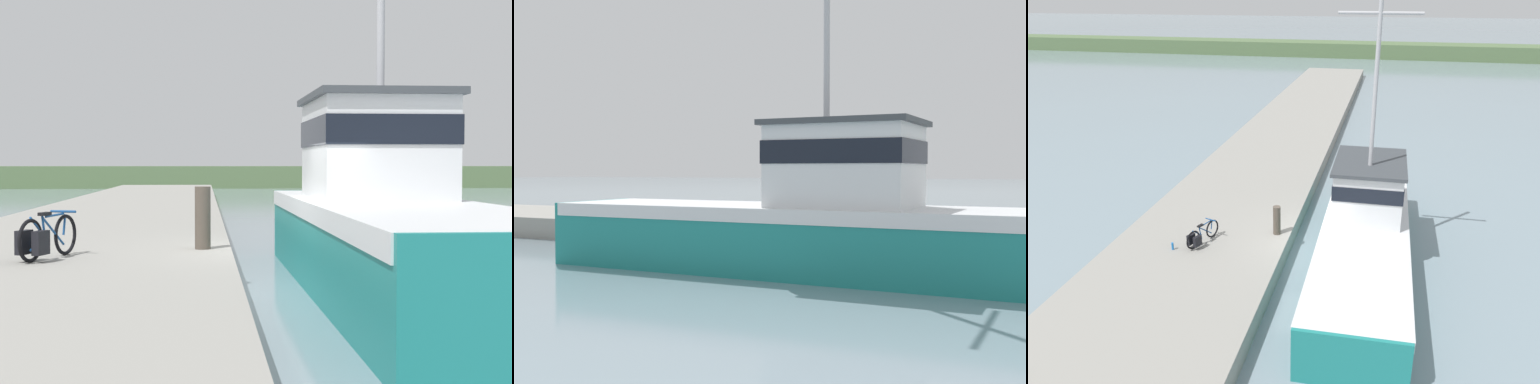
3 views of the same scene
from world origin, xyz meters
TOP-DOWN VIEW (x-y plane):
  - ground_plane at (0.00, 0.00)m, footprint 320.00×320.00m
  - dock_pier at (-3.88, 0.00)m, footprint 5.94×80.00m
  - fishing_boat_main at (1.73, 0.22)m, footprint 2.95×13.41m
  - bicycle_touring at (-3.78, -1.18)m, footprint 0.76×1.57m
  - mooring_post at (-1.39, 0.16)m, footprint 0.27×0.27m
  - hose_coil at (-5.71, -8.04)m, footprint 0.63×0.63m
  - water_bottle_on_curb at (-4.56, -1.73)m, footprint 0.08×0.08m

SIDE VIEW (x-z plane):
  - ground_plane at x=0.00m, z-range 0.00..0.00m
  - dock_pier at x=-3.88m, z-range 0.00..0.71m
  - hose_coil at x=-5.71m, z-range 0.71..0.75m
  - water_bottle_on_curb at x=-4.56m, z-range 0.71..0.96m
  - bicycle_touring at x=-3.78m, z-range 0.68..1.39m
  - fishing_boat_main at x=1.73m, z-range -3.68..6.11m
  - mooring_post at x=-1.39m, z-range 0.71..1.77m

